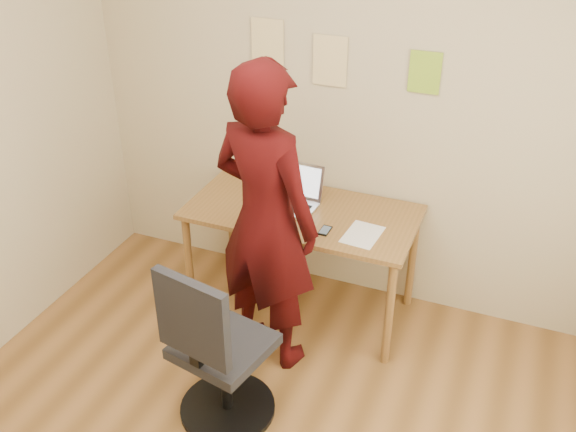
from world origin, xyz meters
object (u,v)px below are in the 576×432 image
at_px(office_chair, 216,358).
at_px(phone, 325,230).
at_px(desk, 302,222).
at_px(person, 266,220).
at_px(laptop, 292,197).

bearing_deg(office_chair, phone, 84.59).
bearing_deg(desk, person, -95.56).
distance_m(desk, phone, 0.29).
height_order(laptop, office_chair, office_chair).
bearing_deg(person, office_chair, 103.40).
relative_size(laptop, office_chair, 0.35).
bearing_deg(laptop, person, -82.15).
distance_m(desk, person, 0.52).
bearing_deg(desk, phone, -40.36).
bearing_deg(laptop, desk, -27.67).
xyz_separation_m(laptop, office_chair, (0.03, -1.11, -0.37)).
bearing_deg(phone, person, -132.13).
bearing_deg(office_chair, laptop, 103.00).
bearing_deg(person, laptop, -70.29).
relative_size(desk, phone, 12.79).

